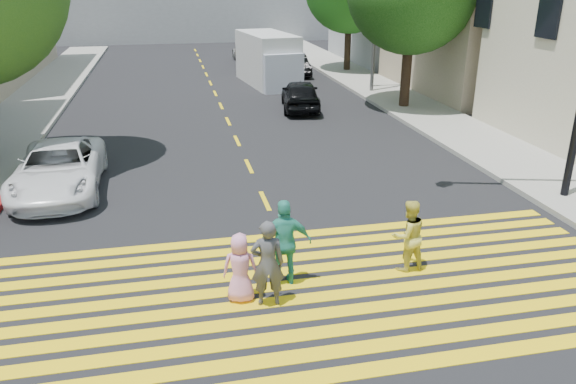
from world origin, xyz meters
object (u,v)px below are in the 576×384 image
object	(u,v)px
white_van	(269,61)
pedestrian_woman	(408,236)
dark_car_near	(300,95)
pedestrian_man	(268,264)
traffic_signal	(543,34)
white_sedan	(59,169)
dark_car_parked	(295,65)
silver_car	(250,52)
pedestrian_child	(240,268)
pedestrian_extra	(285,243)

from	to	relation	value
white_van	pedestrian_woman	bearing A→B (deg)	-99.68
dark_car_near	pedestrian_woman	bearing A→B (deg)	94.29
pedestrian_man	dark_car_near	bearing A→B (deg)	-99.31
dark_car_near	traffic_signal	world-z (taller)	traffic_signal
white_sedan	white_van	world-z (taller)	white_van
dark_car_parked	white_van	bearing A→B (deg)	-126.88
silver_car	pedestrian_child	bearing A→B (deg)	79.93
pedestrian_woman	dark_car_parked	distance (m)	24.05
white_van	dark_car_parked	bearing A→B (deg)	44.86
pedestrian_man	dark_car_near	xyz separation A→B (m)	(4.24, 15.47, -0.16)
pedestrian_man	traffic_signal	world-z (taller)	traffic_signal
white_sedan	white_van	bearing A→B (deg)	59.28
dark_car_parked	white_van	world-z (taller)	white_van
dark_car_near	silver_car	size ratio (longest dim) A/B	0.80
pedestrian_man	pedestrian_woman	size ratio (longest dim) A/B	1.10
white_sedan	dark_car_near	xyz separation A→B (m)	(8.92, 8.55, 0.01)
pedestrian_extra	dark_car_near	world-z (taller)	pedestrian_extra
pedestrian_child	dark_car_near	bearing A→B (deg)	-96.56
white_van	pedestrian_child	bearing A→B (deg)	-108.71
pedestrian_woman	white_van	world-z (taller)	white_van
pedestrian_child	silver_car	size ratio (longest dim) A/B	0.27
pedestrian_woman	white_van	size ratio (longest dim) A/B	0.25
pedestrian_man	white_van	distance (m)	22.29
traffic_signal	silver_car	bearing A→B (deg)	112.21
white_sedan	dark_car_parked	size ratio (longest dim) A/B	1.27
pedestrian_extra	dark_car_parked	distance (m)	24.54
silver_car	traffic_signal	xyz separation A→B (m)	(3.37, -26.65, 3.63)
pedestrian_woman	pedestrian_child	xyz separation A→B (m)	(-3.50, -0.46, -0.09)
pedestrian_woman	traffic_signal	size ratio (longest dim) A/B	0.23
dark_car_parked	white_van	size ratio (longest dim) A/B	0.63
dark_car_near	white_van	bearing A→B (deg)	-78.61
pedestrian_woman	white_van	xyz separation A→B (m)	(0.94, 21.22, 0.54)
pedestrian_extra	pedestrian_woman	bearing A→B (deg)	-176.63
pedestrian_man	dark_car_near	world-z (taller)	pedestrian_man
dark_car_parked	pedestrian_man	bearing A→B (deg)	-102.68
pedestrian_woman	traffic_signal	xyz separation A→B (m)	(4.53, 3.01, 3.58)
pedestrian_child	dark_car_parked	bearing A→B (deg)	-94.34
white_sedan	dark_car_parked	distance (m)	20.65
silver_car	white_van	world-z (taller)	white_van
silver_car	traffic_signal	size ratio (longest dim) A/B	0.74
pedestrian_man	traffic_signal	bearing A→B (deg)	-147.74
pedestrian_child	traffic_signal	distance (m)	9.49
pedestrian_man	white_van	world-z (taller)	white_van
pedestrian_woman	dark_car_parked	world-z (taller)	pedestrian_woman
pedestrian_child	silver_car	distance (m)	30.48
dark_car_near	traffic_signal	bearing A→B (deg)	114.75
dark_car_near	dark_car_parked	distance (m)	9.28
pedestrian_child	silver_car	xyz separation A→B (m)	(4.65, 30.12, 0.05)
pedestrian_extra	white_sedan	distance (m)	8.09
pedestrian_man	white_sedan	size ratio (longest dim) A/B	0.35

